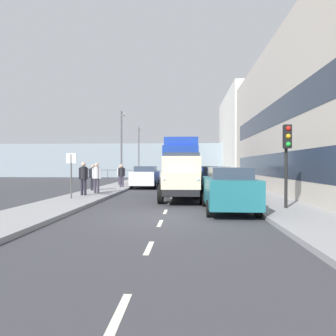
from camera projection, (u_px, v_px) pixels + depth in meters
name	position (u px, v px, depth m)	size (l,w,h in m)	color
ground_plane	(175.00, 190.00, 21.92)	(80.00, 80.00, 0.00)	#38383D
sidewalk_left	(241.00, 190.00, 21.63)	(2.56, 40.42, 0.15)	gray
sidewalk_right	(111.00, 189.00, 22.20)	(2.56, 40.42, 0.15)	gray
road_centreline_markings	(175.00, 191.00, 21.10)	(0.12, 35.65, 0.01)	silver
building_far_block	(255.00, 137.00, 40.09)	(7.59, 15.49, 10.99)	silver
sea_horizon	(181.00, 160.00, 45.06)	(80.00, 0.80, 5.00)	#84939E
seawall_railing	(180.00, 172.00, 41.48)	(28.08, 0.08, 1.20)	#4C5156
truck_vintage_cream	(182.00, 177.00, 15.57)	(2.17, 5.64, 2.43)	black
lorry_cargo_blue	(181.00, 162.00, 24.11)	(2.58, 8.20, 3.87)	#193899
car_teal_kerbside_near	(228.00, 188.00, 11.95)	(1.86, 4.45, 1.72)	#1E6670
car_navy_kerbside_1	(215.00, 181.00, 17.82)	(1.86, 4.28, 1.72)	navy
car_black_kerbside_2	(207.00, 177.00, 23.93)	(1.78, 3.87, 1.72)	black
car_silver_kerbside_3	(204.00, 175.00, 28.98)	(1.88, 4.32, 1.72)	#B7BABF
car_white_oppositeside_0	(146.00, 177.00, 24.46)	(1.94, 4.66, 1.72)	white
pedestrian_couple_b	(84.00, 176.00, 16.85)	(0.53, 0.34, 1.82)	black
pedestrian_strolling	(97.00, 175.00, 18.25)	(0.53, 0.34, 1.78)	#383342
pedestrian_near_railing	(93.00, 175.00, 20.11)	(0.53, 0.34, 1.70)	black
pedestrian_by_lamp	(122.00, 174.00, 23.19)	(0.53, 0.34, 1.71)	#383342
pedestrian_couple_a	(120.00, 173.00, 25.83)	(0.53, 0.34, 1.66)	#383342
traffic_light_near	(287.00, 148.00, 11.77)	(0.28, 0.41, 3.20)	black
lamp_post_promenade	(122.00, 141.00, 26.53)	(0.32, 1.14, 6.30)	#59595B
lamp_post_far	(139.00, 148.00, 35.93)	(0.32, 1.14, 6.13)	#59595B
street_sign	(71.00, 168.00, 15.31)	(0.50, 0.07, 2.25)	#4C4C4C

